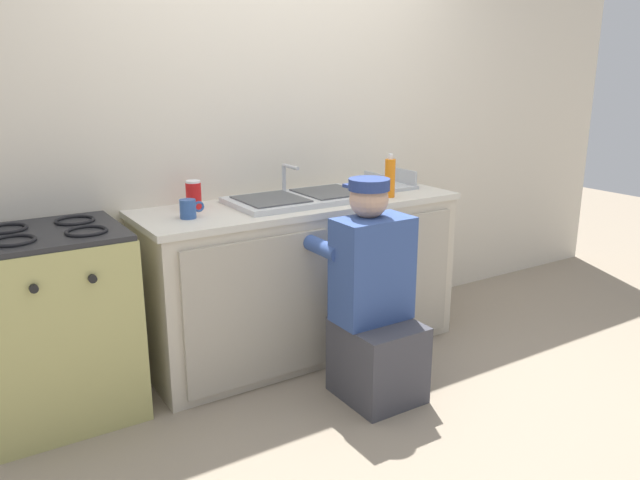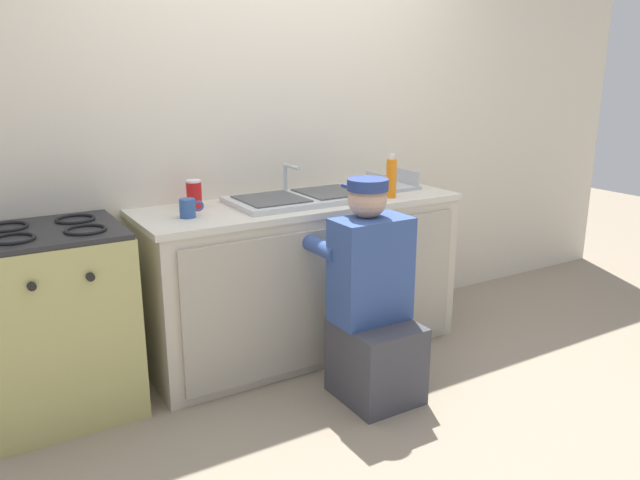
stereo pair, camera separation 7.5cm
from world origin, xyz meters
TOP-DOWN VIEW (x-y plane):
  - ground_plane at (0.00, 0.00)m, footprint 12.00×12.00m
  - back_wall at (0.00, 0.65)m, footprint 6.00×0.10m
  - counter_cabinet at (0.00, 0.29)m, footprint 1.81×0.62m
  - countertop at (0.00, 0.30)m, footprint 1.85×0.62m
  - sink_double_basin at (0.00, 0.30)m, footprint 0.80×0.44m
  - stove_range at (-1.33, 0.30)m, footprint 0.66×0.62m
  - plumber_person at (0.03, -0.35)m, footprint 0.42×0.61m
  - coffee_mug at (-0.68, 0.25)m, footprint 0.13×0.08m
  - soap_bottle_orange at (0.49, 0.13)m, footprint 0.06×0.06m
  - soda_cup_red at (-0.58, 0.44)m, footprint 0.08×0.08m
  - dish_rack_tray at (0.66, 0.33)m, footprint 0.28×0.22m

SIDE VIEW (x-z plane):
  - ground_plane at x=0.00m, z-range 0.00..0.00m
  - counter_cabinet at x=0.00m, z-range 0.00..0.86m
  - stove_range at x=-1.33m, z-range 0.00..0.92m
  - plumber_person at x=0.03m, z-range -0.09..1.01m
  - countertop at x=0.00m, z-range 0.86..0.89m
  - sink_double_basin at x=0.00m, z-range 0.82..1.01m
  - dish_rack_tray at x=0.66m, z-range 0.86..0.97m
  - coffee_mug at x=-0.68m, z-range 0.89..0.99m
  - soda_cup_red at x=-0.58m, z-range 0.89..1.04m
  - soap_bottle_orange at x=0.49m, z-range 0.88..1.13m
  - back_wall at x=0.00m, z-range 0.00..2.50m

